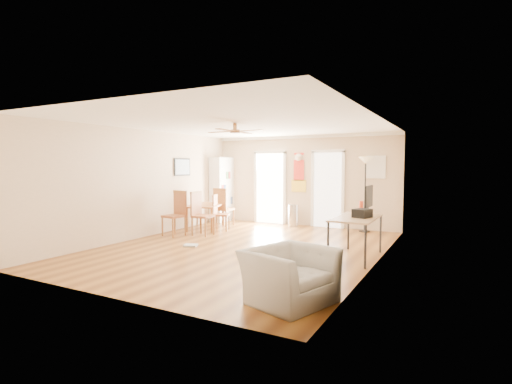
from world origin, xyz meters
The scene contains 30 objects.
floor centered at (0.00, 0.00, 0.00)m, with size 7.00×7.00×0.00m, color brown.
ceiling centered at (0.00, 0.00, 2.60)m, with size 5.50×7.00×0.00m, color silver, non-canonical shape.
wall_back centered at (0.00, 3.50, 1.30)m, with size 5.50×0.04×2.60m, color beige, non-canonical shape.
wall_front centered at (0.00, -3.50, 1.30)m, with size 5.50×0.04×2.60m, color beige, non-canonical shape.
wall_left centered at (-2.75, 0.00, 1.30)m, with size 0.04×7.00×2.60m, color beige, non-canonical shape.
wall_right centered at (2.75, 0.00, 1.30)m, with size 0.04×7.00×2.60m, color beige, non-canonical shape.
crown_molding centered at (0.00, 0.00, 2.56)m, with size 5.50×7.00×0.08m, color white, non-canonical shape.
kitchen_doorway centered at (-1.05, 3.48, 1.05)m, with size 0.90×0.10×2.10m, color white, non-canonical shape.
bathroom_doorway centered at (0.75, 3.48, 1.05)m, with size 0.80×0.10×2.10m, color white, non-canonical shape.
wall_decal centered at (-0.13, 3.48, 1.55)m, with size 0.46×0.03×1.10m, color red.
ac_grille centered at (2.05, 3.47, 1.70)m, with size 0.50×0.04×0.60m, color white.
framed_poster centered at (-2.73, 1.40, 1.70)m, with size 0.04×0.66×0.48m, color black.
ceiling_fan centered at (0.00, -0.30, 2.43)m, with size 1.24×1.24×0.20m, color #593819, non-canonical shape.
bookshelf centered at (-2.53, 3.11, 0.99)m, with size 0.40×0.89×1.99m, color silver, non-canonical shape.
dining_table centered at (-2.15, 1.69, 0.33)m, with size 0.80×1.34×0.67m, color #A26034, non-canonical shape.
dining_chair_right_a centered at (-1.60, 1.63, 0.48)m, with size 0.39×0.39×0.96m, color #AC6737, non-canonical shape.
dining_chair_right_b centered at (-1.60, 0.80, 0.54)m, with size 0.45×0.45×1.09m, color #AD6537, non-canonical shape.
dining_chair_near centered at (-2.21, 0.41, 0.55)m, with size 0.45×0.45×1.10m, color #9F5D33, non-canonical shape.
dining_chair_far centered at (-1.97, 2.34, 0.54)m, with size 0.45×0.45×1.09m, color #AC6A37, non-canonical shape.
trash_can centered at (-0.16, 3.18, 0.31)m, with size 0.29×0.29×0.62m, color silver.
torchiere_lamp centered at (1.84, 3.22, 0.98)m, with size 0.37×0.37×1.97m, color black, non-canonical shape.
computer_desk centered at (2.34, 0.22, 0.39)m, with size 0.73×1.46×0.78m, color #A7805A, non-canonical shape.
imac centered at (2.47, 0.64, 1.07)m, with size 0.09×0.62×0.57m, color black, non-canonical shape.
keyboard centered at (2.20, 0.77, 0.79)m, with size 0.12×0.37×0.01m, color white.
printer centered at (2.45, 0.19, 0.86)m, with size 0.27×0.31×0.16m, color black.
orange_bottle centered at (2.30, 0.77, 0.91)m, with size 0.08×0.08×0.25m, color red.
wastebasket_a centered at (1.39, -0.54, 0.14)m, with size 0.24×0.24×0.28m, color white.
wastebasket_b centered at (2.08, -0.41, 0.15)m, with size 0.25×0.25×0.29m, color white.
floor_cloth centered at (-1.07, -0.40, 0.02)m, with size 0.28×0.22×0.04m, color #9E9E99.
armchair centered at (2.15, -2.53, 0.34)m, with size 1.05×0.92×0.68m, color #AFAEA9.
Camera 1 is at (4.05, -7.00, 1.75)m, focal length 27.07 mm.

